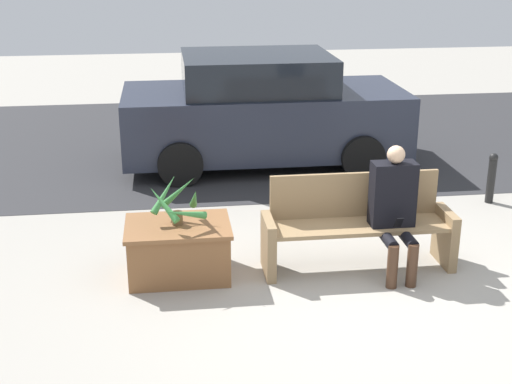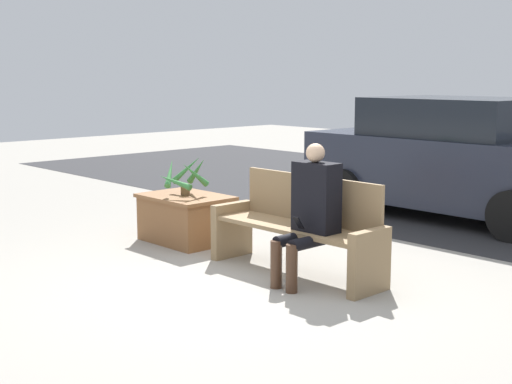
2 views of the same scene
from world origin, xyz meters
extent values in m
plane|color=#9E998E|center=(0.00, 0.00, 0.00)|extent=(30.00, 30.00, 0.00)
cube|color=#2D2D30|center=(0.00, 5.53, 0.00)|extent=(20.00, 6.00, 0.01)
cube|color=#8C704C|center=(-0.90, 0.63, 0.28)|extent=(0.09, 0.50, 0.57)
cube|color=#8C704C|center=(0.90, 0.63, 0.28)|extent=(0.09, 0.50, 0.57)
cube|color=#8C704C|center=(0.00, 0.63, 0.45)|extent=(1.70, 0.46, 0.04)
cube|color=#8C704C|center=(0.00, 0.86, 0.70)|extent=(1.70, 0.04, 0.46)
cube|color=black|center=(0.31, 0.60, 0.79)|extent=(0.42, 0.22, 0.63)
sphere|color=tan|center=(0.31, 0.58, 1.19)|extent=(0.17, 0.17, 0.17)
cylinder|color=black|center=(0.21, 0.39, 0.41)|extent=(0.11, 0.41, 0.11)
cylinder|color=black|center=(0.40, 0.39, 0.41)|extent=(0.11, 0.41, 0.11)
cylinder|color=#472D1E|center=(0.21, 0.18, 0.22)|extent=(0.10, 0.10, 0.43)
cylinder|color=#472D1E|center=(0.40, 0.18, 0.22)|extent=(0.10, 0.10, 0.43)
cube|color=black|center=(0.31, 0.37, 0.58)|extent=(0.07, 0.09, 0.12)
cube|color=brown|center=(-1.77, 0.70, 0.27)|extent=(0.96, 0.68, 0.54)
cube|color=brown|center=(-1.77, 0.70, 0.52)|extent=(1.01, 0.73, 0.04)
cylinder|color=brown|center=(-1.77, 0.70, 0.60)|extent=(0.10, 0.10, 0.13)
cone|color=#387F3D|center=(-1.60, 0.71, 0.79)|extent=(0.09, 0.39, 0.31)
cone|color=#387F3D|center=(-1.75, 0.85, 0.81)|extent=(0.37, 0.12, 0.34)
cone|color=#387F3D|center=(-1.88, 0.80, 0.81)|extent=(0.30, 0.31, 0.34)
cone|color=#387F3D|center=(-1.89, 0.58, 0.79)|extent=(0.32, 0.33, 0.31)
cone|color=#387F3D|center=(-1.70, 0.50, 0.72)|extent=(0.43, 0.21, 0.18)
cube|color=#232838|center=(-0.44, 4.27, 0.64)|extent=(3.98, 1.80, 0.88)
cube|color=black|center=(-0.54, 4.27, 1.33)|extent=(2.07, 1.66, 0.50)
cylinder|color=black|center=(0.80, 3.37, 0.30)|extent=(0.60, 0.18, 0.60)
cylinder|color=black|center=(0.80, 5.17, 0.30)|extent=(0.60, 0.18, 0.60)
cylinder|color=black|center=(-1.67, 3.37, 0.30)|extent=(0.60, 0.18, 0.60)
cylinder|color=black|center=(-1.67, 5.17, 0.30)|extent=(0.60, 0.18, 0.60)
cylinder|color=black|center=(2.12, 2.25, 0.28)|extent=(0.10, 0.10, 0.55)
sphere|color=black|center=(2.12, 2.25, 0.58)|extent=(0.11, 0.11, 0.11)
camera|label=1|loc=(-1.83, -5.64, 3.12)|focal=50.00mm
camera|label=2|loc=(4.55, -4.14, 1.87)|focal=50.00mm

